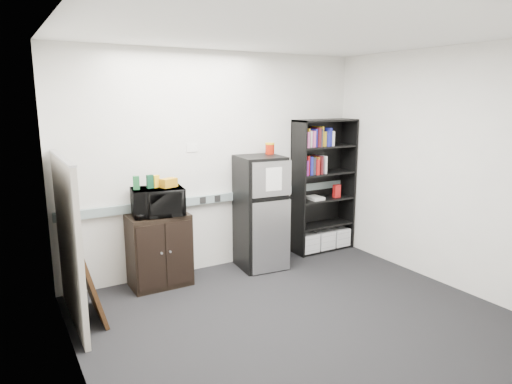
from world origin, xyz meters
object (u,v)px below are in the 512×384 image
(bookshelf, at_px, (323,187))
(refrigerator, at_px, (260,213))
(cubicle_partition, at_px, (69,241))
(cabinet, at_px, (159,250))
(microwave, at_px, (158,202))

(bookshelf, height_order, refrigerator, bookshelf)
(refrigerator, bearing_deg, cubicle_partition, -165.73)
(bookshelf, distance_m, refrigerator, 1.14)
(cabinet, distance_m, refrigerator, 1.34)
(bookshelf, height_order, cabinet, bookshelf)
(bookshelf, relative_size, refrigerator, 1.29)
(bookshelf, relative_size, microwave, 3.30)
(cabinet, height_order, microwave, microwave)
(cubicle_partition, height_order, cabinet, cubicle_partition)
(cabinet, height_order, refrigerator, refrigerator)
(bookshelf, xyz_separation_m, cabinet, (-2.42, -0.06, -0.49))
(refrigerator, bearing_deg, bookshelf, 13.26)
(bookshelf, xyz_separation_m, microwave, (-2.42, -0.08, 0.09))
(bookshelf, xyz_separation_m, refrigerator, (-1.12, -0.14, -0.20))
(cabinet, bearing_deg, refrigerator, -3.52)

